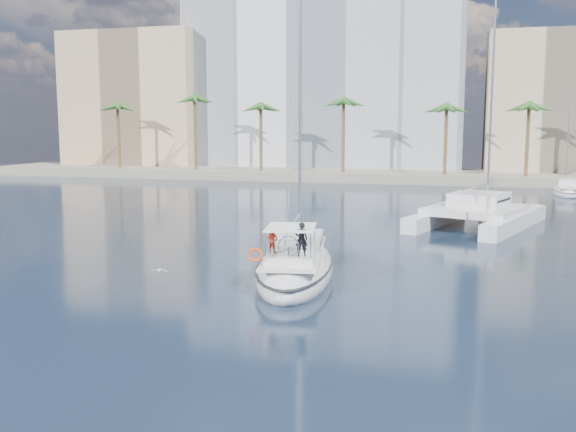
% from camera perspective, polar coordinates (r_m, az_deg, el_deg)
% --- Properties ---
extents(ground, '(160.00, 160.00, 0.00)m').
position_cam_1_polar(ground, '(29.91, -2.56, -6.37)').
color(ground, black).
rests_on(ground, ground).
extents(quay, '(120.00, 14.00, 1.20)m').
position_cam_1_polar(quay, '(89.29, 9.38, 3.56)').
color(quay, gray).
rests_on(quay, ground).
extents(building_modern, '(42.00, 16.00, 28.00)m').
position_cam_1_polar(building_modern, '(102.93, 3.44, 11.70)').
color(building_modern, silver).
rests_on(building_modern, ground).
extents(building_tan_left, '(22.00, 14.00, 22.00)m').
position_cam_1_polar(building_tan_left, '(109.19, -12.86, 9.73)').
color(building_tan_left, tan).
rests_on(building_tan_left, ground).
extents(building_beige, '(20.00, 14.00, 20.00)m').
position_cam_1_polar(building_beige, '(98.52, 23.05, 8.92)').
color(building_beige, tan).
rests_on(building_beige, ground).
extents(palm_left, '(3.60, 3.60, 12.30)m').
position_cam_1_polar(palm_left, '(94.84, -11.94, 9.61)').
color(palm_left, brown).
rests_on(palm_left, ground).
extents(palm_centre, '(3.60, 3.60, 12.30)m').
position_cam_1_polar(palm_centre, '(85.10, 9.25, 9.87)').
color(palm_centre, brown).
rests_on(palm_centre, ground).
extents(main_sloop, '(5.55, 12.11, 17.31)m').
position_cam_1_polar(main_sloop, '(31.97, 0.68, -4.44)').
color(main_sloop, silver).
rests_on(main_sloop, ground).
extents(catamaran, '(10.61, 14.68, 19.15)m').
position_cam_1_polar(catamaran, '(49.59, 16.53, 0.46)').
color(catamaran, silver).
rests_on(catamaran, ground).
extents(seagull, '(0.94, 0.40, 0.17)m').
position_cam_1_polar(seagull, '(32.28, -11.34, -4.76)').
color(seagull, silver).
rests_on(seagull, ground).
extents(moored_yacht_a, '(3.37, 9.52, 11.90)m').
position_cam_1_polar(moored_yacht_a, '(75.80, 23.49, 1.76)').
color(moored_yacht_a, silver).
rests_on(moored_yacht_a, ground).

